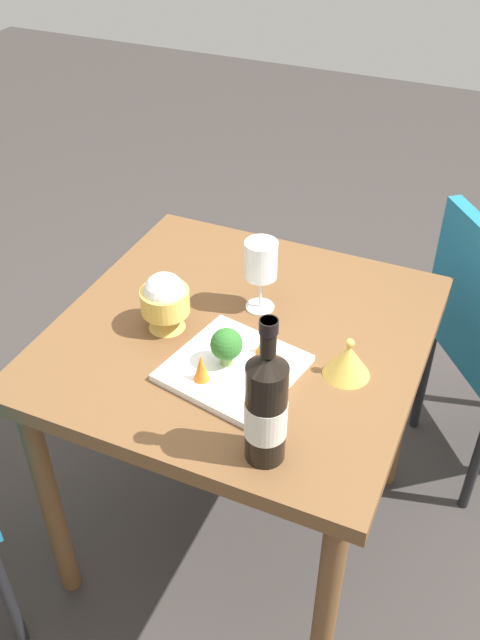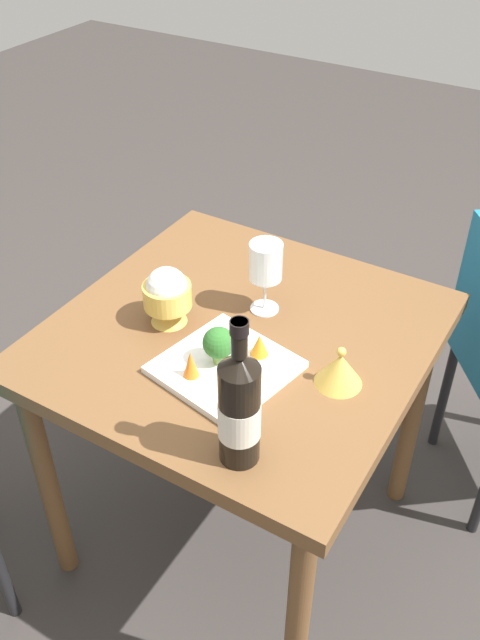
# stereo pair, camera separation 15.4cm
# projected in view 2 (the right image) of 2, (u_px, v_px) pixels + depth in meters

# --- Properties ---
(ground_plane) EXTENTS (8.00, 8.00, 0.00)m
(ground_plane) POSITION_uv_depth(u_px,v_px,m) (240.00, 527.00, 2.01)
(ground_plane) COLOR #383330
(dining_table) EXTENTS (0.81, 0.81, 0.74)m
(dining_table) POSITION_uv_depth(u_px,v_px,m) (240.00, 362.00, 1.62)
(dining_table) COLOR brown
(dining_table) RESTS_ON ground_plane
(wine_bottle) EXTENTS (0.08, 0.08, 0.31)m
(wine_bottle) POSITION_uv_depth(u_px,v_px,m) (239.00, 408.00, 1.19)
(wine_bottle) COLOR black
(wine_bottle) RESTS_ON dining_table
(wine_glass) EXTENTS (0.08, 0.08, 0.18)m
(wine_glass) POSITION_uv_depth(u_px,v_px,m) (266.00, 263.00, 1.54)
(wine_glass) COLOR white
(wine_glass) RESTS_ON dining_table
(rice_bowl) EXTENTS (0.11, 0.11, 0.14)m
(rice_bowl) POSITION_uv_depth(u_px,v_px,m) (167.00, 295.00, 1.54)
(rice_bowl) COLOR gold
(rice_bowl) RESTS_ON dining_table
(rice_bowl_lid) EXTENTS (0.10, 0.10, 0.09)m
(rice_bowl_lid) POSITION_uv_depth(u_px,v_px,m) (339.00, 369.00, 1.40)
(rice_bowl_lid) COLOR gold
(rice_bowl_lid) RESTS_ON dining_table
(serving_plate) EXTENTS (0.29, 0.29, 0.02)m
(serving_plate) POSITION_uv_depth(u_px,v_px,m) (225.00, 367.00, 1.45)
(serving_plate) COLOR white
(serving_plate) RESTS_ON dining_table
(broccoli_floret) EXTENTS (0.07, 0.07, 0.09)m
(broccoli_floret) POSITION_uv_depth(u_px,v_px,m) (219.00, 344.00, 1.42)
(broccoli_floret) COLOR #729E4C
(broccoli_floret) RESTS_ON serving_plate
(carrot_garnish_left) EXTENTS (0.03, 0.03, 0.06)m
(carrot_garnish_left) POSITION_uv_depth(u_px,v_px,m) (191.00, 364.00, 1.40)
(carrot_garnish_left) COLOR orange
(carrot_garnish_left) RESTS_ON serving_plate
(carrot_garnish_right) EXTENTS (0.04, 0.04, 0.05)m
(carrot_garnish_right) POSITION_uv_depth(u_px,v_px,m) (259.00, 345.00, 1.45)
(carrot_garnish_right) COLOR orange
(carrot_garnish_right) RESTS_ON serving_plate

